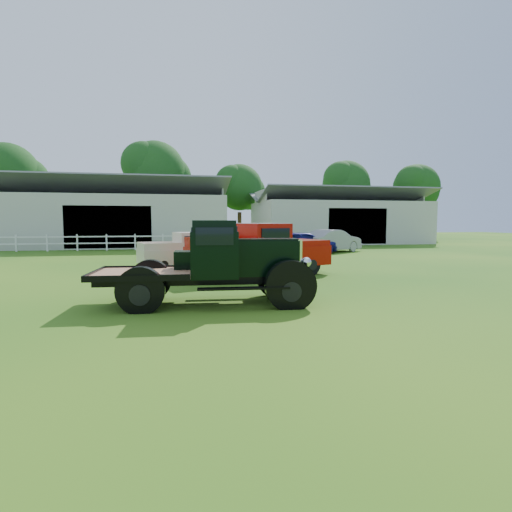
{
  "coord_description": "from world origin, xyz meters",
  "views": [
    {
      "loc": [
        -2.28,
        -10.66,
        2.09
      ],
      "look_at": [
        0.2,
        1.2,
        1.05
      ],
      "focal_mm": 28.0,
      "sensor_mm": 36.0,
      "label": 1
    }
  ],
  "objects": [
    {
      "name": "tree_a",
      "position": [
        -18.0,
        33.0,
        5.25
      ],
      "size": [
        6.3,
        6.3,
        10.5
      ],
      "primitive_type": null,
      "color": "#164C0D",
      "rests_on": "ground"
    },
    {
      "name": "shed_left",
      "position": [
        -7.0,
        26.0,
        2.8
      ],
      "size": [
        18.8,
        10.2,
        5.6
      ],
      "primitive_type": null,
      "color": "#B0B39C",
      "rests_on": "ground"
    },
    {
      "name": "misc_car_blue",
      "position": [
        6.12,
        14.24,
        0.75
      ],
      "size": [
        4.51,
        2.12,
        1.49
      ],
      "primitive_type": "imported",
      "rotation": [
        0.0,
        0.0,
        1.65
      ],
      "color": "navy",
      "rests_on": "ground"
    },
    {
      "name": "tree_c",
      "position": [
        5.0,
        33.0,
        4.5
      ],
      "size": [
        5.4,
        5.4,
        9.0
      ],
      "primitive_type": null,
      "color": "#164C0D",
      "rests_on": "ground"
    },
    {
      "name": "tree_d",
      "position": [
        18.0,
        34.0,
        5.0
      ],
      "size": [
        6.0,
        6.0,
        10.0
      ],
      "primitive_type": null,
      "color": "#164C0D",
      "rests_on": "ground"
    },
    {
      "name": "tree_e",
      "position": [
        26.0,
        32.0,
        4.75
      ],
      "size": [
        5.7,
        5.7,
        9.5
      ],
      "primitive_type": null,
      "color": "#164C0D",
      "rests_on": "ground"
    },
    {
      "name": "ground",
      "position": [
        0.0,
        0.0,
        0.0
      ],
      "size": [
        120.0,
        120.0,
        0.0
      ],
      "primitive_type": "plane",
      "color": "#1C5713"
    },
    {
      "name": "vintage_flatbed",
      "position": [
        -1.36,
        -0.55,
        1.06
      ],
      "size": [
        5.52,
        2.54,
        2.13
      ],
      "primitive_type": null,
      "rotation": [
        0.0,
        0.0,
        -0.08
      ],
      "color": "black",
      "rests_on": "ground"
    },
    {
      "name": "misc_car_grey",
      "position": [
        8.43,
        15.02,
        0.78
      ],
      "size": [
        4.92,
        3.74,
        1.55
      ],
      "primitive_type": "imported",
      "rotation": [
        0.0,
        0.0,
        2.08
      ],
      "color": "gray",
      "rests_on": "ground"
    },
    {
      "name": "fence_rail",
      "position": [
        -8.0,
        20.0,
        0.6
      ],
      "size": [
        14.2,
        0.16,
        1.2
      ],
      "primitive_type": null,
      "color": "white",
      "rests_on": "ground"
    },
    {
      "name": "tree_b",
      "position": [
        -4.0,
        34.0,
        5.75
      ],
      "size": [
        6.9,
        6.9,
        11.5
      ],
      "primitive_type": null,
      "color": "#164C0D",
      "rests_on": "ground"
    },
    {
      "name": "white_pickup",
      "position": [
        -1.62,
        7.1,
        0.8
      ],
      "size": [
        4.64,
        2.79,
        1.6
      ],
      "primitive_type": null,
      "rotation": [
        0.0,
        0.0,
        0.27
      ],
      "color": "beige",
      "rests_on": "ground"
    },
    {
      "name": "shed_right",
      "position": [
        14.0,
        27.0,
        2.6
      ],
      "size": [
        16.8,
        9.2,
        5.2
      ],
      "primitive_type": null,
      "color": "#B0B39C",
      "rests_on": "ground"
    },
    {
      "name": "red_pickup",
      "position": [
        1.0,
        4.34,
        1.03
      ],
      "size": [
        6.05,
        3.91,
        2.06
      ],
      "primitive_type": null,
      "rotation": [
        0.0,
        0.0,
        0.33
      ],
      "color": "#A50D05",
      "rests_on": "ground"
    }
  ]
}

